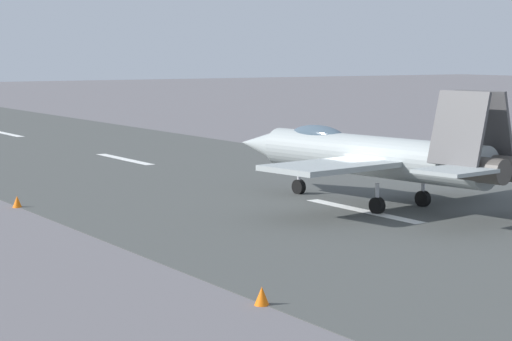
{
  "coord_description": "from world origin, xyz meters",
  "views": [
    {
      "loc": [
        -35.79,
        28.1,
        7.28
      ],
      "look_at": [
        -0.16,
        5.55,
        2.2
      ],
      "focal_mm": 69.32,
      "sensor_mm": 36.0,
      "label": 1
    }
  ],
  "objects_px": {
    "fighter_jet": "(371,155)",
    "marker_cone_mid": "(17,202)",
    "crew_person": "(325,151)",
    "marker_cone_near": "(262,296)"
  },
  "relations": [
    {
      "from": "fighter_jet",
      "to": "crew_person",
      "type": "height_order",
      "value": "fighter_jet"
    },
    {
      "from": "crew_person",
      "to": "marker_cone_near",
      "type": "bearing_deg",
      "value": 140.81
    },
    {
      "from": "crew_person",
      "to": "marker_cone_mid",
      "type": "xyz_separation_m",
      "value": [
        -7.17,
        23.23,
        -0.56
      ]
    },
    {
      "from": "fighter_jet",
      "to": "marker_cone_mid",
      "type": "bearing_deg",
      "value": 59.78
    },
    {
      "from": "fighter_jet",
      "to": "marker_cone_mid",
      "type": "distance_m",
      "value": 16.83
    },
    {
      "from": "marker_cone_near",
      "to": "crew_person",
      "type": "bearing_deg",
      "value": -39.19
    },
    {
      "from": "fighter_jet",
      "to": "marker_cone_near",
      "type": "distance_m",
      "value": 19.49
    },
    {
      "from": "fighter_jet",
      "to": "marker_cone_near",
      "type": "xyz_separation_m",
      "value": [
        -12.93,
        14.42,
        -2.16
      ]
    },
    {
      "from": "fighter_jet",
      "to": "marker_cone_mid",
      "type": "height_order",
      "value": "fighter_jet"
    },
    {
      "from": "fighter_jet",
      "to": "crew_person",
      "type": "xyz_separation_m",
      "value": [
        15.57,
        -8.81,
        -1.61
      ]
    }
  ]
}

